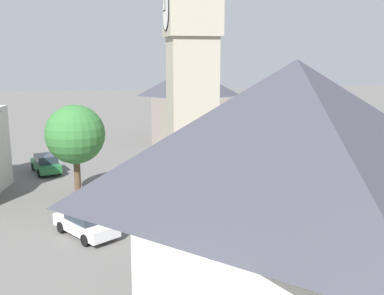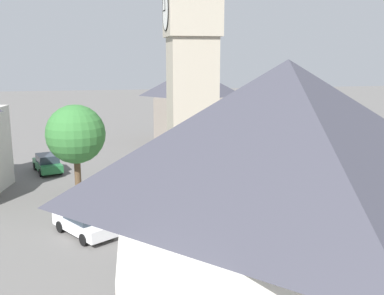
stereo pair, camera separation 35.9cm
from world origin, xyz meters
name	(u,v)px [view 2 (the right image)]	position (x,y,z in m)	size (l,w,h in m)	color
ground_plane	(192,198)	(0.00, 0.00, 0.00)	(200.00, 200.00, 0.00)	#605E5B
clock_tower	(192,24)	(0.00, 0.00, 11.55)	(4.47, 4.47, 19.80)	gray
car_blue_kerb	(255,212)	(-5.60, -2.56, 0.76)	(4.46, 3.01, 1.53)	red
car_silver_kerb	(85,221)	(-5.13, 6.96, 0.76)	(4.38, 3.65, 1.53)	white
car_red_corner	(183,160)	(8.23, -0.86, 0.76)	(2.76, 4.43, 1.53)	#236B38
car_white_side	(47,163)	(9.16, 10.48, 0.76)	(4.45, 2.87, 1.53)	#236B38
pedestrian	(245,262)	(-11.94, 0.10, 1.01)	(0.41, 0.43, 1.69)	#706656
tree	(76,134)	(2.02, 7.64, 4.34)	(4.01, 4.01, 6.37)	brown
building_shop_left	(191,104)	(20.50, -4.04, 4.22)	(8.75, 9.64, 8.25)	slate
building_terrace_right	(281,236)	(-18.24, 1.23, 4.86)	(8.90, 9.33, 9.50)	silver
road_sign	(323,164)	(0.17, -9.68, 1.90)	(0.60, 0.07, 2.80)	gray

